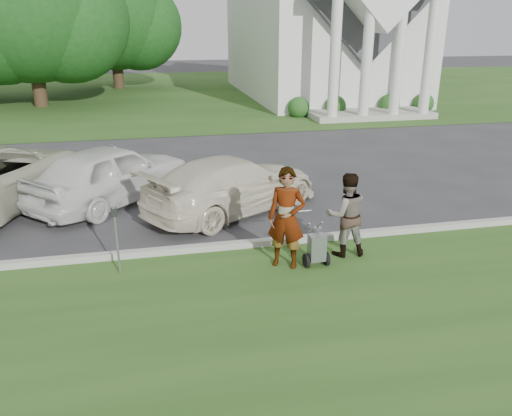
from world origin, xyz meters
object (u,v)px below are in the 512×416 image
object	(u,v)px
person_left	(286,219)
car_c	(233,184)
parking_meter_near	(116,232)
car_b	(111,174)
tree_back	(113,20)
striping_cart	(317,248)
person_right	(346,215)
tree_left	(28,11)

from	to	relation	value
person_left	car_c	distance (m)	3.31
parking_meter_near	car_b	bearing A→B (deg)	94.43
parking_meter_near	car_b	distance (m)	4.25
tree_back	person_left	distance (m)	30.98
striping_cart	car_b	size ratio (longest dim) A/B	0.21
tree_back	person_right	world-z (taller)	tree_back
striping_cart	person_left	distance (m)	0.85
parking_meter_near	car_c	xyz separation A→B (m)	(2.67, 2.94, -0.16)
striping_cart	tree_left	bearing A→B (deg)	109.63
tree_back	person_left	xyz separation A→B (m)	(4.43, -30.43, -3.74)
person_left	parking_meter_near	size ratio (longest dim) A/B	1.45
tree_back	tree_left	bearing A→B (deg)	-116.57
person_right	car_b	distance (m)	6.45
parking_meter_near	tree_left	bearing A→B (deg)	103.41
person_right	parking_meter_near	xyz separation A→B (m)	(-4.46, 0.08, -0.01)
car_b	car_c	distance (m)	3.27
person_right	striping_cart	bearing A→B (deg)	30.77
tree_left	car_c	size ratio (longest dim) A/B	2.22
tree_back	car_b	bearing A→B (deg)	-87.92
striping_cart	car_b	world-z (taller)	car_b
car_b	parking_meter_near	bearing A→B (deg)	138.52
person_left	parking_meter_near	xyz separation A→B (m)	(-3.16, 0.32, -0.13)
tree_left	car_c	world-z (taller)	tree_left
person_left	tree_left	bearing A→B (deg)	138.08
tree_left	car_c	bearing A→B (deg)	-67.49
striping_cart	person_right	xyz separation A→B (m)	(0.72, 0.38, 0.48)
tree_back	person_right	bearing A→B (deg)	-79.26
tree_left	striping_cart	world-z (taller)	tree_left
tree_back	striping_cart	world-z (taller)	tree_back
tree_left	person_right	distance (m)	24.60
parking_meter_near	car_b	size ratio (longest dim) A/B	0.29
person_left	car_c	xyz separation A→B (m)	(-0.49, 3.26, -0.29)
car_b	person_right	bearing A→B (deg)	-177.96
person_right	parking_meter_near	size ratio (longest dim) A/B	1.27
person_right	person_left	bearing A→B (deg)	13.53
parking_meter_near	striping_cart	bearing A→B (deg)	-6.95
car_c	parking_meter_near	bearing A→B (deg)	106.59
tree_left	person_left	size ratio (longest dim) A/B	5.39
tree_left	person_right	world-z (taller)	tree_left
tree_back	person_right	size ratio (longest dim) A/B	5.56
tree_back	person_left	size ratio (longest dim) A/B	4.87
person_right	car_c	xyz separation A→B (m)	(-1.79, 3.02, -0.17)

